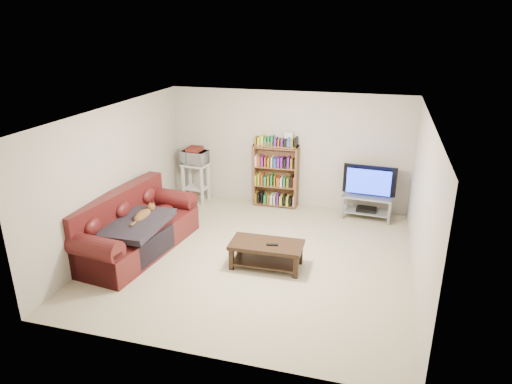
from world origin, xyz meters
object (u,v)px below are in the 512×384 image
(bookshelf, at_px, (276,175))
(tv_stand, at_px, (367,203))
(coffee_table, at_px, (266,250))
(sofa, at_px, (133,231))

(bookshelf, bearing_deg, tv_stand, -5.99)
(tv_stand, bearing_deg, coffee_table, -116.96)
(tv_stand, bearing_deg, bookshelf, 178.94)
(sofa, distance_m, coffee_table, 2.34)
(sofa, xyz_separation_m, tv_stand, (3.78, 2.43, -0.02))
(tv_stand, distance_m, bookshelf, 1.94)
(tv_stand, relative_size, bookshelf, 0.74)
(coffee_table, distance_m, bookshelf, 2.64)
(coffee_table, relative_size, tv_stand, 1.18)
(bookshelf, bearing_deg, sofa, -126.63)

